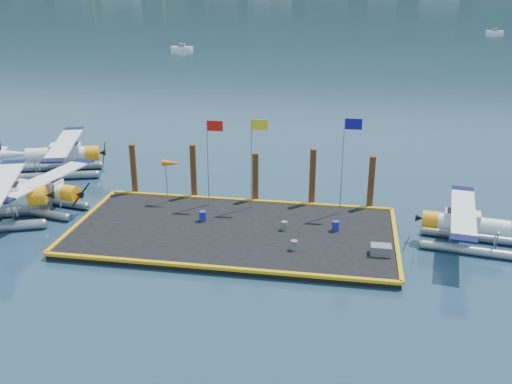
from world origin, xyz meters
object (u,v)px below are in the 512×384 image
drum_5 (203,216)px  piling_1 (193,173)px  drum_2 (284,226)px  piling_3 (312,179)px  windsock (172,164)px  piling_2 (255,179)px  seaplane_b (43,191)px  seaplane_c (61,156)px  drum_4 (336,226)px  crate (381,250)px  seaplane_d (468,226)px  piling_4 (371,184)px  flagpole_yellow (254,150)px  piling_0 (134,171)px  flagpole_blue (346,152)px  flagpole_red (210,150)px  drum_1 (294,245)px

drum_5 → piling_1: piling_1 is taller
drum_2 → piling_3: 5.26m
drum_2 → windsock: (-8.18, 3.27, 2.55)m
piling_2 → piling_3: piling_3 is taller
seaplane_b → seaplane_c: 7.63m
drum_4 → crate: drum_4 is taller
seaplane_d → piling_4: bearing=59.3°
drum_4 → crate: size_ratio=0.55×
piling_2 → seaplane_c: bearing=167.5°
flagpole_yellow → piling_0: bearing=170.1°
windsock → piling_4: bearing=6.7°
seaplane_b → piling_1: (9.73, 3.55, 0.69)m
drum_2 → crate: crate is taller
seaplane_c → piling_3: (20.65, -3.68, 0.58)m
flagpole_blue → piling_0: bearing=174.0°
flagpole_red → seaplane_c: bearing=159.1°
drum_1 → flagpole_yellow: (-3.35, 5.92, 3.82)m
seaplane_b → drum_1: size_ratio=15.66×
drum_5 → crate: size_ratio=0.57×
windsock → flagpole_yellow: bearing=0.0°
drum_4 → piling_1: 11.33m
windsock → piling_1: piling_1 is taller
drum_2 → windsock: windsock is taller
flagpole_red → drum_1: bearing=-43.0°
piling_3 → piling_4: (4.00, 0.00, -0.15)m
drum_2 → piling_4: bearing=42.4°
drum_4 → flagpole_blue: 4.90m
windsock → piling_2: bearing=16.1°
seaplane_d → drum_2: bearing=100.0°
windsock → piling_1: bearing=57.3°
piling_0 → piling_4: same height
piling_0 → piling_4: bearing=0.0°
flagpole_yellow → piling_4: 8.35m
drum_2 → piling_4: size_ratio=0.14×
piling_1 → drum_4: bearing=-23.4°
flagpole_blue → piling_3: flagpole_blue is taller
flagpole_red → piling_3: bearing=13.3°
flagpole_red → piling_1: (-1.71, 1.60, -2.30)m
drum_2 → piling_2: (-2.66, 4.87, 1.22)m
drum_5 → seaplane_d: bearing=-1.0°
drum_5 → windsock: (-2.79, 2.74, 2.50)m
piling_1 → piling_3: size_ratio=0.98×
seaplane_d → drum_4: bearing=97.5°
drum_5 → flagpole_blue: bearing=17.0°
drum_1 → drum_5: drum_5 is taller
flagpole_blue → piling_1: flagpole_blue is taller
flagpole_red → piling_0: size_ratio=1.50×
seaplane_c → piling_4: bearing=64.6°
windsock → piling_2: piling_2 is taller
windsock → piling_3: 9.72m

